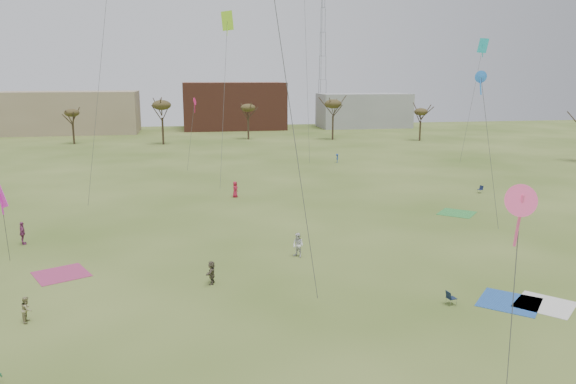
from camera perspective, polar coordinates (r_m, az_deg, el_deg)
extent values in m
plane|color=#3B541A|center=(29.53, 4.30, -15.38)|extent=(260.00, 260.00, 0.00)
imported|color=#999061|center=(34.61, -25.59, -10.97)|extent=(0.58, 0.74, 1.50)
imported|color=brown|center=(37.01, -7.98, -8.31)|extent=(0.86, 1.54, 1.59)
imported|color=#913C70|center=(49.92, -25.96, -3.88)|extent=(0.79, 1.21, 1.91)
imported|color=silver|center=(41.85, 1.06, -5.56)|extent=(1.13, 1.16, 1.88)
imported|color=#AB1D37|center=(62.61, -5.54, 0.28)|extent=(0.94, 1.07, 1.84)
imported|color=navy|center=(88.12, 5.13, 3.54)|extent=(0.69, 0.99, 1.41)
cube|color=#2657A6|center=(36.70, 22.07, -10.61)|extent=(4.78, 4.78, 0.03)
cube|color=white|center=(37.18, 25.20, -10.59)|extent=(4.41, 4.41, 0.03)
cube|color=#AC3563|center=(41.72, -22.57, -7.93)|extent=(4.49, 4.49, 0.03)
cube|color=green|center=(57.78, 17.19, -2.13)|extent=(4.62, 4.62, 0.03)
cube|color=#131F36|center=(35.07, 16.68, -10.54)|extent=(0.57, 0.57, 0.04)
cube|color=#131F36|center=(34.86, 16.39, -10.25)|extent=(0.20, 0.51, 0.44)
cube|color=#161E3C|center=(68.59, 19.40, 0.25)|extent=(0.66, 0.66, 0.04)
cube|color=#161E3C|center=(68.73, 19.53, 0.46)|extent=(0.32, 0.51, 0.44)
cylinder|color=#4C4C51|center=(29.24, 0.45, 7.18)|extent=(3.23, 0.85, 20.41)
cone|color=#EF4B86|center=(22.61, 23.09, -0.83)|extent=(1.26, 0.09, 1.26)
cube|color=#EF4B86|center=(22.79, 22.93, -2.80)|extent=(0.08, 0.08, 2.07)
cylinder|color=#4C4C51|center=(23.92, 22.44, -10.16)|extent=(0.33, 0.27, 8.02)
cylinder|color=#4C4C51|center=(56.42, -19.17, 9.99)|extent=(3.54, 0.22, 22.67)
cone|color=blue|center=(47.31, 19.49, 11.26)|extent=(0.98, 0.07, 0.98)
cube|color=blue|center=(47.32, 19.43, 10.51)|extent=(0.08, 0.08, 1.61)
cylinder|color=#4C4C51|center=(48.10, 20.31, 3.65)|extent=(2.36, 0.54, 12.62)
cube|color=#E428C5|center=(40.04, -27.79, -0.29)|extent=(0.85, 0.85, 1.67)
cube|color=#E428C5|center=(40.16, -27.71, -1.11)|extent=(0.08, 0.08, 1.50)
cylinder|color=#4C4C51|center=(41.55, -27.38, -3.47)|extent=(0.52, 1.94, 5.11)
cube|color=#9EE726|center=(66.30, -6.35, 17.33)|extent=(1.09, 1.09, 2.15)
cube|color=#9EE726|center=(66.23, -6.33, 16.69)|extent=(0.08, 0.08, 1.93)
cylinder|color=#4C4C51|center=(63.97, -6.72, 9.04)|extent=(1.60, 4.16, 18.93)
cone|color=#C2144D|center=(74.77, -9.73, 9.30)|extent=(1.03, 0.08, 1.03)
cube|color=#C2144D|center=(74.80, -9.71, 8.80)|extent=(0.08, 0.08, 1.69)
cylinder|color=#4C4C51|center=(75.33, -10.10, 5.73)|extent=(1.34, 0.47, 9.39)
cube|color=teal|center=(86.33, 19.67, 14.19)|extent=(1.05, 1.05, 2.06)
cube|color=teal|center=(86.30, 19.64, 13.71)|extent=(0.08, 0.08, 1.85)
cylinder|color=#4C4C51|center=(85.52, 18.56, 8.58)|extent=(2.65, 0.43, 17.00)
cylinder|color=#4C4C51|center=(80.39, 1.97, 12.45)|extent=(1.02, 0.53, 26.66)
cylinder|color=#3A2B1E|center=(120.17, -21.47, 5.71)|extent=(0.40, 0.40, 4.32)
ellipsoid|color=#473D1E|center=(119.85, -21.62, 7.69)|extent=(3.02, 3.02, 1.58)
cylinder|color=#3A2B1E|center=(113.99, -12.92, 6.21)|extent=(0.40, 0.40, 5.40)
ellipsoid|color=#473D1E|center=(113.61, -13.04, 8.83)|extent=(3.78, 3.78, 1.98)
cylinder|color=#3A2B1E|center=(120.55, -4.16, 6.60)|extent=(0.40, 0.40, 4.68)
ellipsoid|color=#473D1E|center=(120.21, -4.20, 8.75)|extent=(3.28, 3.28, 1.72)
cylinder|color=#3A2B1E|center=(119.88, 4.69, 6.71)|extent=(0.40, 0.40, 5.28)
ellipsoid|color=#473D1E|center=(119.52, 4.73, 9.15)|extent=(3.70, 3.70, 1.94)
cylinder|color=#3A2B1E|center=(121.18, 13.60, 6.22)|extent=(0.40, 0.40, 4.20)
ellipsoid|color=#473D1E|center=(120.87, 13.70, 8.13)|extent=(2.94, 2.94, 1.54)
cube|color=#937F60|center=(143.42, -21.80, 7.71)|extent=(32.00, 14.00, 10.00)
cube|color=brown|center=(146.02, -5.69, 8.95)|extent=(26.00, 16.00, 12.00)
cube|color=gray|center=(151.05, 7.88, 8.43)|extent=(24.00, 12.00, 9.00)
cylinder|color=#9EA3A8|center=(155.09, 3.92, 13.96)|extent=(0.16, 0.16, 38.00)
cylinder|color=#9EA3A8|center=(155.52, 3.35, 13.96)|extent=(0.16, 0.16, 38.00)
cylinder|color=#9EA3A8|center=(154.01, 3.49, 13.98)|extent=(0.16, 0.16, 38.00)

